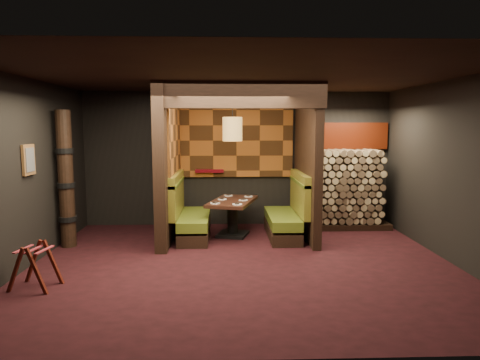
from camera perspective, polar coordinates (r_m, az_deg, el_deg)
name	(u,v)px	position (r m, az deg, el deg)	size (l,w,h in m)	color
floor	(243,265)	(6.75, 0.40, -11.21)	(6.50, 5.50, 0.02)	black
ceiling	(243,75)	(6.45, 0.43, 13.78)	(6.50, 5.50, 0.02)	black
wall_back	(238,159)	(9.19, -0.33, 2.83)	(6.50, 0.02, 2.85)	black
wall_front	(257,207)	(3.71, 2.25, -3.56)	(6.50, 0.02, 2.85)	black
wall_left	(23,173)	(7.09, -26.92, 0.79)	(0.02, 5.50, 2.85)	black
wall_right	(455,172)	(7.34, 26.75, 0.99)	(0.02, 5.50, 2.85)	black
partition_left	(168,164)	(8.15, -9.63, 2.18)	(0.20, 2.20, 2.85)	black
partition_right	(307,163)	(8.28, 8.93, 2.27)	(0.15, 2.10, 2.85)	black
header_beam	(240,95)	(7.12, -0.03, 11.29)	(2.85, 0.18, 0.44)	black
tapa_back_panel	(236,141)	(9.12, -0.48, 5.28)	(2.40, 0.06, 1.55)	#914D1B
tapa_side_panel	(175,141)	(8.28, -8.70, 5.22)	(0.04, 1.85, 1.45)	#914D1B
lacquer_shelf	(210,171)	(9.10, -4.08, 1.22)	(0.60, 0.12, 0.07)	#5A080F
booth_bench_left	(189,217)	(8.26, -6.79, -4.90)	(0.68, 1.60, 1.14)	black
booth_bench_right	(288,216)	(8.32, 6.36, -4.80)	(0.68, 1.60, 1.14)	black
dining_table	(233,212)	(8.30, -1.00, -4.27)	(1.07, 1.49, 0.71)	black
place_settings	(233,199)	(8.26, -1.00, -2.60)	(0.84, 1.18, 0.03)	white
pendant_lamp	(232,129)	(8.09, -1.02, 6.80)	(0.37, 0.37, 1.01)	olive
framed_picture	(29,160)	(7.15, -26.35, 2.43)	(0.05, 0.36, 0.46)	brown
luggage_rack	(35,264)	(6.32, -25.68, -10.10)	(0.65, 0.51, 0.64)	#401109
totem_column	(66,180)	(8.05, -22.20, -0.02)	(0.31, 0.31, 2.40)	black
firewood_stack	(347,189)	(9.21, 14.12, -1.17)	(1.73, 0.70, 1.64)	black
mosaic_header	(345,136)	(9.44, 13.76, 5.74)	(1.83, 0.10, 0.56)	maroon
bay_front_post	(309,162)	(8.55, 9.20, 2.42)	(0.08, 0.08, 2.85)	black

